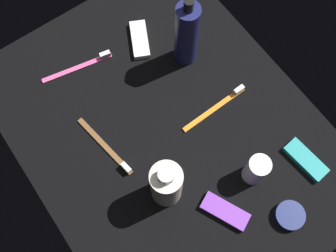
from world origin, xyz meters
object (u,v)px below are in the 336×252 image
at_px(snack_bar_white, 140,40).
at_px(deodorant_stick, 256,170).
at_px(toothbrush_brown, 108,149).
at_px(snack_bar_purple, 225,211).
at_px(toothbrush_pink, 81,66).
at_px(bodywash_bottle, 166,185).
at_px(lotion_bottle, 187,34).
at_px(cream_tin_left, 290,215).
at_px(snack_bar_teal, 306,160).
at_px(toothbrush_orange, 218,106).

bearing_deg(snack_bar_white, deodorant_stick, 28.29).
distance_m(toothbrush_brown, snack_bar_purple, 0.30).
xyz_separation_m(toothbrush_brown, snack_bar_white, (-0.19, 0.22, 0.00)).
bearing_deg(snack_bar_purple, toothbrush_pink, 163.20).
distance_m(bodywash_bottle, toothbrush_brown, 0.18).
bearing_deg(deodorant_stick, toothbrush_brown, -135.68).
height_order(lotion_bottle, snack_bar_purple, lotion_bottle).
bearing_deg(snack_bar_white, cream_tin_left, 28.51).
relative_size(bodywash_bottle, snack_bar_white, 1.66).
relative_size(snack_bar_white, snack_bar_teal, 1.00).
bearing_deg(bodywash_bottle, toothbrush_orange, 113.72).
bearing_deg(toothbrush_brown, lotion_bottle, 108.10).
height_order(deodorant_stick, toothbrush_pink, deodorant_stick).
distance_m(bodywash_bottle, toothbrush_pink, 0.38).
distance_m(toothbrush_pink, toothbrush_orange, 0.35).
height_order(bodywash_bottle, deodorant_stick, bodywash_bottle).
relative_size(toothbrush_pink, snack_bar_purple, 1.72).
bearing_deg(toothbrush_pink, toothbrush_orange, 36.52).
relative_size(lotion_bottle, toothbrush_brown, 1.21).
relative_size(snack_bar_teal, cream_tin_left, 1.64).
height_order(deodorant_stick, cream_tin_left, deodorant_stick).
height_order(toothbrush_pink, snack_bar_white, toothbrush_pink).
distance_m(toothbrush_orange, snack_bar_teal, 0.23).
height_order(toothbrush_brown, snack_bar_white, toothbrush_brown).
height_order(toothbrush_pink, cream_tin_left, toothbrush_pink).
height_order(deodorant_stick, toothbrush_orange, deodorant_stick).
bearing_deg(bodywash_bottle, lotion_bottle, 136.89).
xyz_separation_m(deodorant_stick, snack_bar_purple, (0.03, -0.10, -0.04)).
height_order(toothbrush_brown, snack_bar_purple, toothbrush_brown).
distance_m(bodywash_bottle, cream_tin_left, 0.28).
bearing_deg(toothbrush_pink, snack_bar_teal, 29.86).
bearing_deg(cream_tin_left, snack_bar_teal, 122.73).
bearing_deg(snack_bar_white, toothbrush_pink, -71.61).
distance_m(toothbrush_brown, snack_bar_teal, 0.45).
bearing_deg(snack_bar_teal, toothbrush_orange, -165.93).
distance_m(bodywash_bottle, snack_bar_teal, 0.33).
xyz_separation_m(lotion_bottle, toothbrush_pink, (-0.12, -0.22, -0.09)).
distance_m(toothbrush_pink, snack_bar_white, 0.16).
distance_m(snack_bar_white, snack_bar_teal, 0.49).
bearing_deg(toothbrush_orange, lotion_bottle, 173.39).
height_order(snack_bar_purple, snack_bar_teal, same).
height_order(deodorant_stick, snack_bar_teal, deodorant_stick).
relative_size(toothbrush_pink, toothbrush_orange, 0.99).
height_order(snack_bar_teal, cream_tin_left, cream_tin_left).
bearing_deg(toothbrush_brown, cream_tin_left, 33.79).
height_order(snack_bar_purple, cream_tin_left, cream_tin_left).
xyz_separation_m(deodorant_stick, toothbrush_orange, (-0.17, 0.04, -0.04)).
relative_size(toothbrush_brown, snack_bar_teal, 1.73).
distance_m(lotion_bottle, snack_bar_purple, 0.40).
distance_m(deodorant_stick, toothbrush_orange, 0.18).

